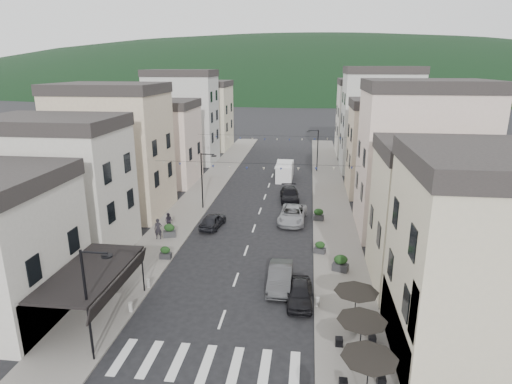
% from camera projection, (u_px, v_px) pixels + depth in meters
% --- Properties ---
extents(sidewalk_left, '(4.00, 76.00, 0.12)m').
position_uv_depth(sidewalk_left, '(204.00, 192.00, 51.24)').
color(sidewalk_left, slate).
rests_on(sidewalk_left, ground).
extents(sidewalk_right, '(4.00, 76.00, 0.12)m').
position_uv_depth(sidewalk_right, '(330.00, 196.00, 49.47)').
color(sidewalk_right, slate).
rests_on(sidewalk_right, ground).
extents(hill_backdrop, '(640.00, 360.00, 70.00)m').
position_uv_depth(hill_backdrop, '(304.00, 86.00, 305.25)').
color(hill_backdrop, black).
rests_on(hill_backdrop, ground).
extents(bistro_building, '(10.00, 8.00, 10.00)m').
position_uv_depth(bistro_building, '(506.00, 274.00, 20.61)').
color(bistro_building, beige).
rests_on(bistro_building, ground).
extents(boutique_awning, '(3.77, 7.50, 3.28)m').
position_uv_depth(boutique_awning, '(94.00, 273.00, 24.66)').
color(boutique_awning, black).
rests_on(boutique_awning, ground).
extents(buildings_row_left, '(10.20, 54.16, 14.00)m').
position_uv_depth(buildings_row_left, '(160.00, 133.00, 55.81)').
color(buildings_row_left, '#BAB5AA').
rests_on(buildings_row_left, ground).
extents(buildings_row_right, '(10.20, 54.16, 14.50)m').
position_uv_depth(buildings_row_right, '(390.00, 137.00, 51.23)').
color(buildings_row_right, beige).
rests_on(buildings_row_right, ground).
extents(cafe_terrace, '(2.50, 8.10, 2.53)m').
position_uv_depth(cafe_terrace, '(362.00, 325.00, 21.02)').
color(cafe_terrace, black).
rests_on(cafe_terrace, ground).
extents(streetlamp_left_near, '(1.70, 0.56, 6.00)m').
position_uv_depth(streetlamp_left_near, '(91.00, 292.00, 21.47)').
color(streetlamp_left_near, black).
rests_on(streetlamp_left_near, ground).
extents(streetlamp_left_far, '(1.70, 0.56, 6.00)m').
position_uv_depth(streetlamp_left_far, '(204.00, 175.00, 44.30)').
color(streetlamp_left_far, black).
rests_on(streetlamp_left_far, ground).
extents(streetlamp_right_far, '(1.70, 0.56, 6.00)m').
position_uv_depth(streetlamp_right_far, '(316.00, 146.00, 60.04)').
color(streetlamp_right_far, black).
rests_on(streetlamp_right_far, ground).
extents(bollards, '(11.66, 10.26, 0.60)m').
position_uv_depth(bollards, '(220.00, 318.00, 25.05)').
color(bollards, gray).
rests_on(bollards, ground).
extents(bunting_near, '(19.00, 0.28, 0.62)m').
position_uv_depth(bunting_near, '(255.00, 167.00, 39.25)').
color(bunting_near, black).
rests_on(bunting_near, ground).
extents(bunting_far, '(19.00, 0.28, 0.62)m').
position_uv_depth(bunting_far, '(271.00, 138.00, 54.47)').
color(bunting_far, black).
rests_on(bunting_far, ground).
extents(parked_car_a, '(1.63, 3.97, 1.35)m').
position_uv_depth(parked_car_a, '(300.00, 293.00, 27.27)').
color(parked_car_a, black).
rests_on(parked_car_a, ground).
extents(parked_car_b, '(1.58, 4.54, 1.49)m').
position_uv_depth(parked_car_b, '(280.00, 277.00, 29.20)').
color(parked_car_b, '#353638').
rests_on(parked_car_b, ground).
extents(parked_car_c, '(2.88, 5.57, 1.50)m').
position_uv_depth(parked_car_c, '(292.00, 214.00, 41.41)').
color(parked_car_c, gray).
rests_on(parked_car_c, ground).
extents(parked_car_d, '(2.46, 5.09, 1.43)m').
position_uv_depth(parked_car_d, '(290.00, 195.00, 47.83)').
color(parked_car_d, black).
rests_on(parked_car_d, ground).
extents(parked_car_e, '(2.11, 4.16, 1.36)m').
position_uv_depth(parked_car_e, '(213.00, 221.00, 39.98)').
color(parked_car_e, black).
rests_on(parked_car_e, ground).
extents(delivery_van, '(2.12, 5.22, 2.49)m').
position_uv_depth(delivery_van, '(285.00, 171.00, 56.60)').
color(delivery_van, silver).
rests_on(delivery_van, ground).
extents(pedestrian_a, '(0.73, 0.54, 1.83)m').
position_uv_depth(pedestrian_a, '(158.00, 229.00, 36.97)').
color(pedestrian_a, black).
rests_on(pedestrian_a, sidewalk_left).
extents(pedestrian_b, '(0.78, 0.63, 1.52)m').
position_uv_depth(pedestrian_b, '(169.00, 221.00, 39.31)').
color(pedestrian_b, black).
rests_on(pedestrian_b, sidewalk_left).
extents(planter_la, '(0.90, 0.51, 1.00)m').
position_uv_depth(planter_la, '(165.00, 253.00, 33.33)').
color(planter_la, '#28282A').
rests_on(planter_la, sidewalk_left).
extents(planter_lb, '(1.20, 0.88, 1.20)m').
position_uv_depth(planter_lb, '(169.00, 231.00, 37.50)').
color(planter_lb, '#313234').
rests_on(planter_lb, sidewalk_left).
extents(planter_ra, '(1.28, 0.97, 1.27)m').
position_uv_depth(planter_ra, '(341.00, 263.00, 31.27)').
color(planter_ra, '#2A2A2D').
rests_on(planter_ra, sidewalk_right).
extents(planter_rb, '(1.00, 0.74, 1.01)m').
position_uv_depth(planter_rb, '(320.00, 247.00, 34.28)').
color(planter_rb, '#2F2F31').
rests_on(planter_rb, sidewalk_right).
extents(planter_rc, '(1.11, 0.70, 1.17)m').
position_uv_depth(planter_rc, '(318.00, 215.00, 41.56)').
color(planter_rc, '#303033').
rests_on(planter_rc, sidewalk_right).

